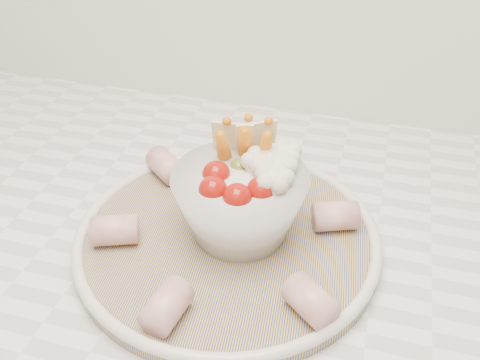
# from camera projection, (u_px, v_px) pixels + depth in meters

# --- Properties ---
(serving_platter) EXTENTS (0.35, 0.35, 0.02)m
(serving_platter) POSITION_uv_depth(u_px,v_px,m) (227.00, 237.00, 0.56)
(serving_platter) COLOR navy
(serving_platter) RESTS_ON kitchen_counter
(veggie_bowl) EXTENTS (0.14, 0.14, 0.11)m
(veggie_bowl) POSITION_uv_depth(u_px,v_px,m) (242.00, 198.00, 0.54)
(veggie_bowl) COLOR silver
(veggie_bowl) RESTS_ON serving_platter
(cured_meat_rolls) EXTENTS (0.27, 0.29, 0.03)m
(cured_meat_rolls) POSITION_uv_depth(u_px,v_px,m) (227.00, 223.00, 0.55)
(cured_meat_rolls) COLOR #BB5559
(cured_meat_rolls) RESTS_ON serving_platter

